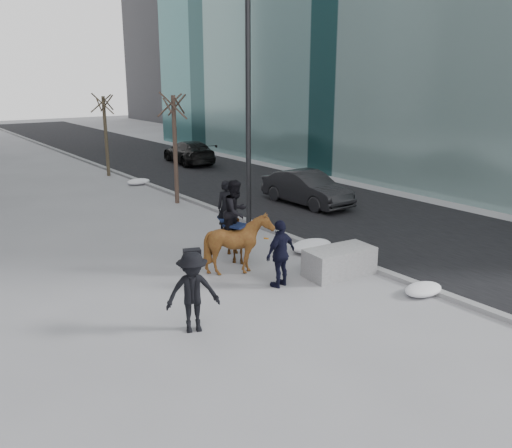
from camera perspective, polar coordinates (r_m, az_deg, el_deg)
ground at (r=13.65m, az=2.96°, el=-7.18°), size 120.00×120.00×0.00m
road at (r=25.34m, az=1.28°, el=3.52°), size 8.00×90.00×0.01m
curb at (r=23.20m, az=-6.66°, el=2.44°), size 0.25×90.00×0.12m
planter at (r=14.81m, az=8.77°, el=-3.94°), size 1.95×1.10×0.75m
car_near at (r=22.59m, az=5.36°, el=3.78°), size 1.62×4.30×1.40m
car_far at (r=33.46m, az=-7.07°, el=7.52°), size 2.49×4.96×1.38m
tree_near at (r=22.75m, az=-8.53°, el=8.28°), size 1.20×1.20×4.94m
tree_far at (r=29.94m, az=-15.55°, el=9.29°), size 1.20×1.20×4.63m
mounted_left at (r=15.80m, az=-2.79°, el=-0.68°), size 1.37×1.96×2.32m
mounted_right at (r=14.62m, az=-1.86°, el=-1.33°), size 1.82×1.91×2.56m
feeder at (r=13.73m, az=2.61°, el=-3.12°), size 1.10×0.96×1.75m
camera_crew at (r=11.43m, az=-6.68°, el=-7.09°), size 1.29×1.00×1.75m
lamppost at (r=18.44m, az=-0.97°, el=14.67°), size 0.25×1.14×9.09m
snow_piles at (r=18.62m, az=0.62°, el=-0.40°), size 1.42×17.77×0.36m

